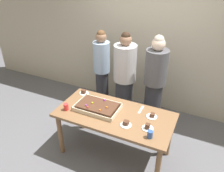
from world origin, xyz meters
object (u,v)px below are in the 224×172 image
cake_server_utensil (141,110)px  person_green_shirt_behind (154,85)px  party_table (114,119)px  plated_slice_near_right (126,124)px  plated_slice_near_left (84,92)px  person_serving_front (102,70)px  drink_cup_nearest (66,107)px  person_striped_tie_right (125,79)px  plated_slice_far_left (152,116)px  drink_cup_middle (150,134)px  plated_slice_far_right (148,127)px  sheet_cake (98,107)px

cake_server_utensil → person_green_shirt_behind: bearing=88.1°
party_table → person_green_shirt_behind: bearing=68.7°
plated_slice_near_right → cake_server_utensil: plated_slice_near_right is taller
plated_slice_near_left → person_serving_front: person_serving_front is taller
drink_cup_nearest → cake_server_utensil: size_ratio=0.50×
person_serving_front → person_striped_tie_right: 0.55m
plated_slice_far_left → person_green_shirt_behind: 0.71m
person_green_shirt_behind → drink_cup_nearest: bearing=-7.9°
drink_cup_middle → person_green_shirt_behind: bearing=103.7°
drink_cup_middle → cake_server_utensil: 0.58m
plated_slice_near_left → drink_cup_nearest: drink_cup_nearest is taller
plated_slice_far_left → drink_cup_nearest: 1.23m
plated_slice_far_right → drink_cup_nearest: drink_cup_nearest is taller
party_table → person_striped_tie_right: bearing=103.3°
sheet_cake → person_striped_tie_right: 0.85m
person_striped_tie_right → party_table: bearing=18.2°
party_table → sheet_cake: bearing=178.7°
sheet_cake → drink_cup_nearest: size_ratio=6.32×
plated_slice_far_left → drink_cup_nearest: drink_cup_nearest is taller
party_table → sheet_cake: (-0.27, 0.01, 0.13)m
plated_slice_near_left → plated_slice_far_right: plated_slice_far_right is taller
drink_cup_nearest → drink_cup_middle: bearing=-2.1°
plated_slice_far_right → cake_server_utensil: size_ratio=0.75×
party_table → plated_slice_near_left: plated_slice_near_left is taller
person_green_shirt_behind → plated_slice_near_right: bearing=30.8°
plated_slice_near_right → person_striped_tie_right: size_ratio=0.09×
person_green_shirt_behind → drink_cup_middle: bearing=49.5°
plated_slice_near_left → plated_slice_far_right: 1.26m
plated_slice_near_left → party_table: bearing=-22.9°
party_table → person_serving_front: person_serving_front is taller
party_table → plated_slice_near_left: size_ratio=11.11×
plated_slice_near_right → drink_cup_nearest: bearing=-177.1°
plated_slice_near_right → sheet_cake: bearing=162.0°
sheet_cake → cake_server_utensil: (0.58, 0.24, -0.03)m
plated_slice_far_left → cake_server_utensil: plated_slice_far_left is taller
person_striped_tie_right → plated_slice_near_left: bearing=-35.2°
cake_server_utensil → person_striped_tie_right: bearing=130.1°
party_table → drink_cup_middle: bearing=-23.1°
cake_server_utensil → person_serving_front: person_serving_front is taller
plated_slice_near_right → person_striped_tie_right: person_striped_tie_right is taller
plated_slice_near_left → cake_server_utensil: plated_slice_near_left is taller
drink_cup_nearest → person_green_shirt_behind: person_green_shirt_behind is taller
drink_cup_nearest → person_striped_tie_right: size_ratio=0.06×
plated_slice_far_left → plated_slice_near_left: bearing=173.6°
drink_cup_nearest → person_striped_tie_right: 1.16m
party_table → plated_slice_far_right: plated_slice_far_right is taller
person_green_shirt_behind → cake_server_utensil: bearing=34.0°
plated_slice_far_left → person_serving_front: size_ratio=0.09×
plated_slice_near_left → plated_slice_far_right: (1.20, -0.40, 0.00)m
plated_slice_near_right → plated_slice_far_right: 0.28m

